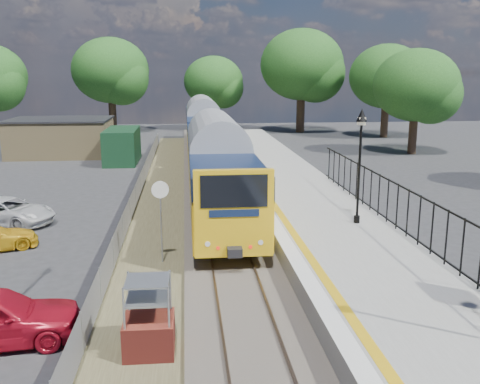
{
  "coord_description": "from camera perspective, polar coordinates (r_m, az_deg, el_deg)",
  "views": [
    {
      "loc": [
        -1.56,
        -14.34,
        6.85
      ],
      "look_at": [
        0.66,
        7.29,
        2.0
      ],
      "focal_mm": 40.0,
      "sensor_mm": 36.0,
      "label": 1
    }
  ],
  "objects": [
    {
      "name": "outbuilding",
      "position": [
        46.8,
        -17.42,
        5.47
      ],
      "size": [
        10.8,
        10.1,
        3.12
      ],
      "color": "tan",
      "rests_on": "ground"
    },
    {
      "name": "platform",
      "position": [
        23.95,
        8.3,
        -3.07
      ],
      "size": [
        5.0,
        70.0,
        0.9
      ],
      "primitive_type": "cube",
      "color": "gray",
      "rests_on": "ground"
    },
    {
      "name": "palisade_fence",
      "position": [
        19.13,
        19.51,
        -3.37
      ],
      "size": [
        0.12,
        26.0,
        2.0
      ],
      "color": "black",
      "rests_on": "platform"
    },
    {
      "name": "wire_fence",
      "position": [
        27.2,
        -11.26,
        -0.96
      ],
      "size": [
        0.06,
        52.0,
        1.2
      ],
      "color": "#999EA3",
      "rests_on": "ground"
    },
    {
      "name": "platform_edge",
      "position": [
        23.42,
        3.43,
        -2.16
      ],
      "size": [
        0.9,
        70.0,
        0.01
      ],
      "color": "silver",
      "rests_on": "platform"
    },
    {
      "name": "car_white",
      "position": [
        26.91,
        -23.52,
        -1.9
      ],
      "size": [
        4.84,
        3.55,
        1.22
      ],
      "primitive_type": "imported",
      "rotation": [
        0.0,
        0.0,
        1.18
      ],
      "color": "silver",
      "rests_on": "ground"
    },
    {
      "name": "speed_sign",
      "position": [
        19.4,
        -8.45,
        -1.6
      ],
      "size": [
        0.62,
        0.13,
        3.1
      ],
      "rotation": [
        0.0,
        0.0,
        0.12
      ],
      "color": "#999EA3",
      "rests_on": "ground"
    },
    {
      "name": "train",
      "position": [
        37.94,
        -3.47,
        5.73
      ],
      "size": [
        2.82,
        40.83,
        3.51
      ],
      "color": "gold",
      "rests_on": "ground"
    },
    {
      "name": "track_bed",
      "position": [
        24.97,
        -3.14,
        -3.15
      ],
      "size": [
        5.9,
        80.0,
        0.29
      ],
      "color": "#473F38",
      "rests_on": "ground"
    },
    {
      "name": "brick_plinth",
      "position": [
        13.7,
        -9.72,
        -13.12
      ],
      "size": [
        1.24,
        1.24,
        1.99
      ],
      "rotation": [
        0.0,
        0.0,
        -0.01
      ],
      "color": "maroon",
      "rests_on": "ground"
    },
    {
      "name": "tree_line",
      "position": [
        56.42,
        -2.92,
        12.32
      ],
      "size": [
        56.8,
        43.8,
        11.88
      ],
      "color": "#332319",
      "rests_on": "ground"
    },
    {
      "name": "ground",
      "position": [
        15.97,
        0.33,
        -12.83
      ],
      "size": [
        120.0,
        120.0,
        0.0
      ],
      "primitive_type": "plane",
      "color": "#2D2D30",
      "rests_on": "ground"
    },
    {
      "name": "victorian_lamp_north",
      "position": [
        21.62,
        12.75,
        5.48
      ],
      "size": [
        0.44,
        0.44,
        4.6
      ],
      "color": "black",
      "rests_on": "platform"
    }
  ]
}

